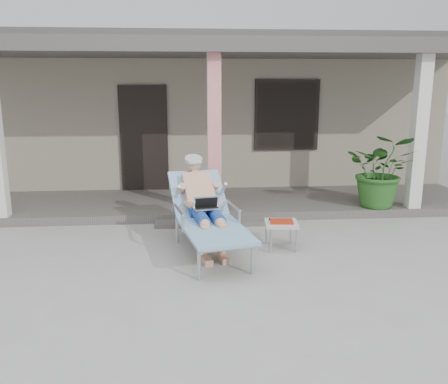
{
  "coord_description": "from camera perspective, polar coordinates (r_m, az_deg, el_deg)",
  "views": [
    {
      "loc": [
        -0.49,
        -5.64,
        2.3
      ],
      "look_at": [
        0.03,
        0.6,
        0.85
      ],
      "focal_mm": 38.0,
      "sensor_mm": 36.0,
      "label": 1
    }
  ],
  "objects": [
    {
      "name": "porch_deck",
      "position": [
        8.94,
        -1.49,
        -1.38
      ],
      "size": [
        10.0,
        2.0,
        0.15
      ],
      "primitive_type": "cube",
      "color": "#605B56",
      "rests_on": "ground"
    },
    {
      "name": "lounger",
      "position": [
        6.51,
        -2.25,
        -0.08
      ],
      "size": [
        1.15,
        2.13,
        1.34
      ],
      "rotation": [
        0.0,
        0.0,
        0.2
      ],
      "color": "#B7B7BC",
      "rests_on": "ground"
    },
    {
      "name": "porch_step",
      "position": [
        7.85,
        -1.0,
        -3.73
      ],
      "size": [
        2.0,
        0.3,
        0.07
      ],
      "primitive_type": "cube",
      "color": "#605B56",
      "rests_on": "ground"
    },
    {
      "name": "ground",
      "position": [
        6.12,
        0.18,
        -9.07
      ],
      "size": [
        60.0,
        60.0,
        0.0
      ],
      "primitive_type": "plane",
      "color": "#9E9E99",
      "rests_on": "ground"
    },
    {
      "name": "potted_palm",
      "position": [
        8.74,
        18.42,
        2.47
      ],
      "size": [
        1.48,
        1.4,
        1.3
      ],
      "primitive_type": "imported",
      "rotation": [
        0.0,
        0.0,
        -0.42
      ],
      "color": "#26591E",
      "rests_on": "porch_deck"
    },
    {
      "name": "side_table",
      "position": [
        6.74,
        6.92,
        -3.94
      ],
      "size": [
        0.5,
        0.5,
        0.41
      ],
      "rotation": [
        0.0,
        0.0,
        -0.11
      ],
      "color": "beige",
      "rests_on": "ground"
    },
    {
      "name": "house",
      "position": [
        12.17,
        -2.51,
        10.05
      ],
      "size": [
        10.4,
        5.4,
        3.3
      ],
      "color": "gray",
      "rests_on": "ground"
    },
    {
      "name": "porch_overhang",
      "position": [
        8.62,
        -1.58,
        16.28
      ],
      "size": [
        10.0,
        2.3,
        2.85
      ],
      "color": "silver",
      "rests_on": "porch_deck"
    }
  ]
}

